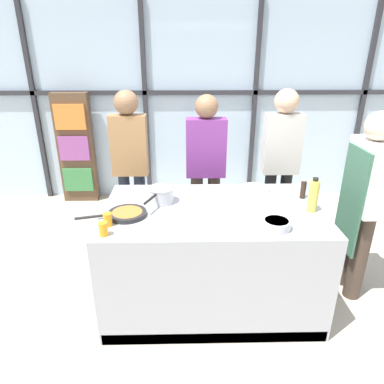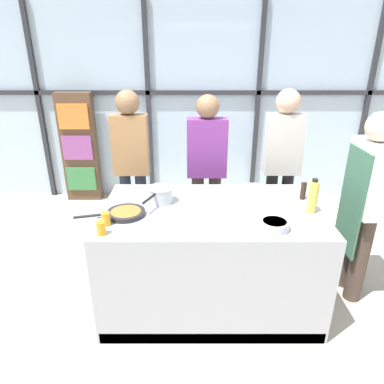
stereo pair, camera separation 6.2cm
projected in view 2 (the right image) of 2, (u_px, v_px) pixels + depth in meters
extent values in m
plane|color=#BCB29E|center=(210.00, 298.00, 3.12)|extent=(18.00, 18.00, 0.00)
cube|color=silver|center=(204.00, 102.00, 4.84)|extent=(6.40, 0.04, 2.80)
cube|color=#2D2D33|center=(204.00, 93.00, 4.74)|extent=(6.40, 0.06, 0.06)
cube|color=#2D2D33|center=(40.00, 103.00, 4.80)|extent=(0.06, 0.06, 2.80)
cube|color=#2D2D33|center=(149.00, 103.00, 4.80)|extent=(0.06, 0.06, 2.80)
cube|color=#2D2D33|center=(259.00, 103.00, 4.79)|extent=(0.06, 0.06, 2.80)
cube|color=#2D2D33|center=(368.00, 103.00, 4.79)|extent=(0.06, 0.06, 2.80)
cube|color=brown|center=(81.00, 148.00, 4.92)|extent=(0.49, 0.16, 1.56)
cube|color=#3D8447|center=(82.00, 179.00, 5.00)|extent=(0.42, 0.03, 0.34)
cube|color=#994C93|center=(78.00, 148.00, 4.82)|extent=(0.42, 0.03, 0.34)
cube|color=orange|center=(74.00, 117.00, 4.65)|extent=(0.42, 0.03, 0.34)
cube|color=#A8AAB2|center=(211.00, 256.00, 2.94)|extent=(1.77, 1.05, 0.91)
cube|color=black|center=(145.00, 209.00, 2.77)|extent=(0.52, 0.52, 0.01)
cube|color=black|center=(213.00, 337.00, 2.63)|extent=(1.73, 0.03, 0.10)
cylinder|color=#38383D|center=(127.00, 215.00, 2.66)|extent=(0.13, 0.13, 0.01)
cylinder|color=#38383D|center=(159.00, 215.00, 2.65)|extent=(0.13, 0.13, 0.01)
cylinder|color=#38383D|center=(132.00, 202.00, 2.89)|extent=(0.13, 0.13, 0.01)
cylinder|color=#38383D|center=(162.00, 202.00, 2.88)|extent=(0.13, 0.13, 0.01)
cylinder|color=#47382D|center=(360.00, 259.00, 2.96)|extent=(0.15, 0.15, 0.83)
cylinder|color=#47382D|center=(350.00, 246.00, 3.15)|extent=(0.15, 0.15, 0.83)
cube|color=white|center=(371.00, 178.00, 2.78)|extent=(0.21, 0.46, 0.60)
sphere|color=beige|center=(382.00, 127.00, 2.62)|extent=(0.23, 0.23, 0.23)
cube|color=#38664C|center=(353.00, 202.00, 2.87)|extent=(0.02, 0.39, 0.91)
cylinder|color=#232838|center=(143.00, 210.00, 3.83)|extent=(0.12, 0.12, 0.87)
cylinder|color=#232838|center=(128.00, 210.00, 3.83)|extent=(0.12, 0.12, 0.87)
cube|color=#A37547|center=(131.00, 145.00, 3.54)|extent=(0.37, 0.17, 0.62)
sphere|color=#8C6647|center=(128.00, 102.00, 3.37)|extent=(0.24, 0.24, 0.24)
cylinder|color=#47382D|center=(215.00, 211.00, 3.83)|extent=(0.13, 0.13, 0.84)
cylinder|color=#47382D|center=(198.00, 211.00, 3.83)|extent=(0.13, 0.13, 0.84)
cube|color=#7A3384|center=(208.00, 148.00, 3.55)|extent=(0.41, 0.19, 0.61)
sphere|color=#8C6647|center=(209.00, 107.00, 3.38)|extent=(0.24, 0.24, 0.24)
cylinder|color=black|center=(285.00, 210.00, 3.82)|extent=(0.12, 0.12, 0.87)
cylinder|color=black|center=(270.00, 210.00, 3.82)|extent=(0.12, 0.12, 0.87)
cube|color=beige|center=(285.00, 145.00, 3.53)|extent=(0.38, 0.17, 0.63)
sphere|color=#D8AD8C|center=(289.00, 101.00, 3.36)|extent=(0.24, 0.24, 0.24)
cylinder|color=#232326|center=(127.00, 213.00, 2.65)|extent=(0.30, 0.30, 0.03)
cylinder|color=#B26B2D|center=(127.00, 211.00, 2.64)|extent=(0.23, 0.23, 0.01)
cylinder|color=#232326|center=(91.00, 216.00, 2.58)|extent=(0.24, 0.08, 0.02)
cylinder|color=silver|center=(162.00, 195.00, 2.86)|extent=(0.21, 0.21, 0.13)
cylinder|color=silver|center=(161.00, 188.00, 2.83)|extent=(0.21, 0.21, 0.01)
cylinder|color=black|center=(150.00, 199.00, 2.67)|extent=(0.09, 0.18, 0.02)
cylinder|color=white|center=(256.00, 189.00, 3.13)|extent=(0.28, 0.28, 0.01)
cylinder|color=silver|center=(275.00, 225.00, 2.43)|extent=(0.21, 0.21, 0.06)
cylinder|color=#4C4C51|center=(276.00, 222.00, 2.42)|extent=(0.17, 0.17, 0.01)
cylinder|color=#E0CC4C|center=(314.00, 197.00, 2.65)|extent=(0.08, 0.08, 0.26)
cylinder|color=black|center=(316.00, 180.00, 2.60)|extent=(0.04, 0.04, 0.02)
cylinder|color=#332319|center=(304.00, 191.00, 2.91)|extent=(0.05, 0.05, 0.15)
sphere|color=#B2B2B7|center=(305.00, 181.00, 2.87)|extent=(0.03, 0.03, 0.03)
cylinder|color=orange|center=(102.00, 228.00, 2.36)|extent=(0.06, 0.06, 0.10)
cylinder|color=orange|center=(107.00, 219.00, 2.49)|extent=(0.06, 0.06, 0.10)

